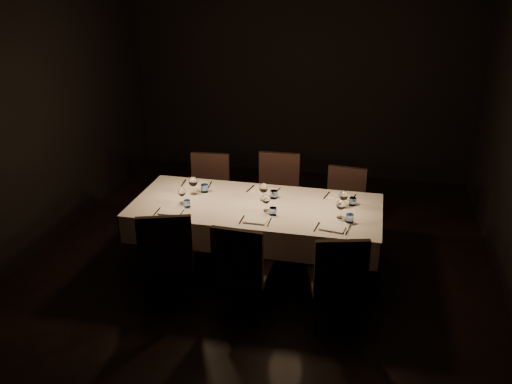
% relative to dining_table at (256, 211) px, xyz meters
% --- Properties ---
extents(room, '(5.01, 6.01, 3.01)m').
position_rel_dining_table_xyz_m(room, '(0.00, 0.00, 0.81)').
color(room, black).
rests_on(room, ground).
extents(dining_table, '(2.52, 1.12, 0.76)m').
position_rel_dining_table_xyz_m(dining_table, '(0.00, 0.00, 0.00)').
color(dining_table, black).
rests_on(dining_table, ground).
extents(chair_near_left, '(0.61, 0.61, 1.01)m').
position_rel_dining_table_xyz_m(chair_near_left, '(-0.65, -0.83, -0.14)').
color(chair_near_left, black).
rests_on(chair_near_left, ground).
extents(place_setting_near_left, '(0.29, 0.39, 0.16)m').
position_rel_dining_table_xyz_m(place_setting_near_left, '(-0.74, -0.22, 0.14)').
color(place_setting_near_left, white).
rests_on(place_setting_near_left, dining_table).
extents(chair_near_center, '(0.49, 0.49, 0.96)m').
position_rel_dining_table_xyz_m(chair_near_center, '(0.06, -0.85, -0.16)').
color(chair_near_center, black).
rests_on(chair_near_center, ground).
extents(place_setting_near_center, '(0.31, 0.40, 0.17)m').
position_rel_dining_table_xyz_m(place_setting_near_center, '(0.13, -0.22, 0.14)').
color(place_setting_near_center, white).
rests_on(place_setting_near_center, dining_table).
extents(chair_near_right, '(0.55, 0.55, 0.95)m').
position_rel_dining_table_xyz_m(chair_near_right, '(0.91, -0.83, -0.17)').
color(chair_near_right, black).
rests_on(chair_near_right, ground).
extents(place_setting_near_right, '(0.35, 0.41, 0.19)m').
position_rel_dining_table_xyz_m(place_setting_near_right, '(0.86, -0.22, 0.15)').
color(place_setting_near_right, white).
rests_on(place_setting_near_right, dining_table).
extents(chair_far_left, '(0.49, 0.49, 0.95)m').
position_rel_dining_table_xyz_m(chair_far_left, '(-0.75, 0.78, -0.16)').
color(chair_far_left, black).
rests_on(chair_far_left, ground).
extents(place_setting_far_left, '(0.36, 0.42, 0.20)m').
position_rel_dining_table_xyz_m(place_setting_far_left, '(-0.70, 0.22, 0.15)').
color(place_setting_far_left, white).
rests_on(place_setting_far_left, dining_table).
extents(chair_far_center, '(0.49, 0.49, 1.00)m').
position_rel_dining_table_xyz_m(chair_far_center, '(0.07, 0.85, -0.14)').
color(chair_far_center, black).
rests_on(chair_far_center, ground).
extents(place_setting_far_center, '(0.36, 0.41, 0.19)m').
position_rel_dining_table_xyz_m(place_setting_far_center, '(0.06, 0.22, 0.15)').
color(place_setting_far_center, white).
rests_on(place_setting_far_center, dining_table).
extents(chair_far_right, '(0.49, 0.49, 0.91)m').
position_rel_dining_table_xyz_m(chair_far_right, '(0.85, 0.78, -0.18)').
color(chair_far_right, black).
rests_on(chair_far_right, ground).
extents(place_setting_far_right, '(0.34, 0.40, 0.18)m').
position_rel_dining_table_xyz_m(place_setting_far_right, '(0.87, 0.22, 0.15)').
color(place_setting_far_right, white).
rests_on(place_setting_far_right, dining_table).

